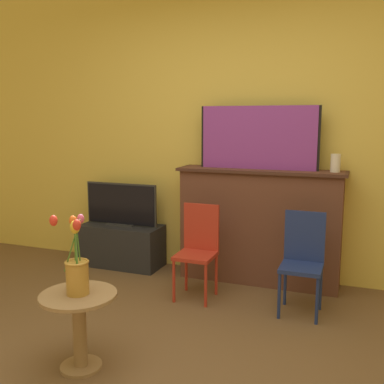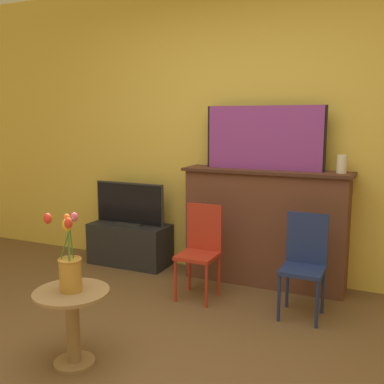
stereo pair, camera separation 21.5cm
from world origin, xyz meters
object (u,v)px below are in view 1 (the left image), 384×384
at_px(chair_red, 198,246).
at_px(chair_blue, 303,257).
at_px(vase_tulips, 76,268).
at_px(tv_monitor, 121,205).
at_px(painting, 258,138).

distance_m(chair_red, chair_blue, 0.83).
height_order(chair_blue, vase_tulips, vase_tulips).
xyz_separation_m(tv_monitor, chair_red, (0.97, -0.47, -0.18)).
bearing_deg(chair_red, chair_blue, -0.10).
relative_size(tv_monitor, chair_red, 0.99).
height_order(chair_red, vase_tulips, vase_tulips).
bearing_deg(tv_monitor, vase_tulips, -68.01).
xyz_separation_m(chair_blue, vase_tulips, (-1.10, -1.27, 0.19)).
height_order(tv_monitor, chair_blue, tv_monitor).
relative_size(tv_monitor, vase_tulips, 1.64).
bearing_deg(vase_tulips, painting, 70.67).
relative_size(painting, chair_blue, 1.36).
bearing_deg(chair_blue, tv_monitor, 165.39).
xyz_separation_m(tv_monitor, vase_tulips, (0.70, -1.74, 0.00)).
bearing_deg(tv_monitor, chair_red, -25.76).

